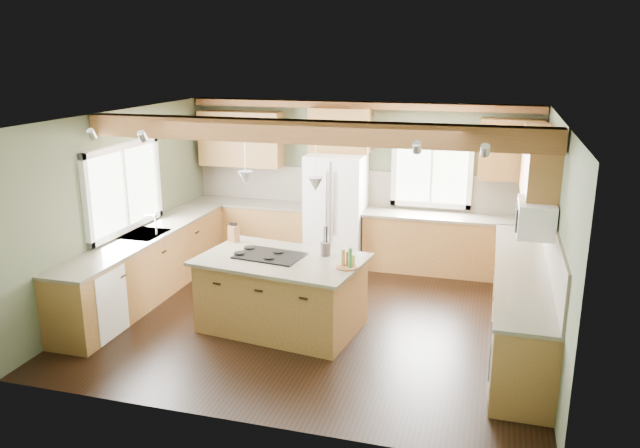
# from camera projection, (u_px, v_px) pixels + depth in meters

# --- Properties ---
(floor) EXTENTS (5.60, 5.60, 0.00)m
(floor) POSITION_uv_depth(u_px,v_px,m) (317.00, 317.00, 8.16)
(floor) COLOR black
(floor) RESTS_ON ground
(ceiling) EXTENTS (5.60, 5.60, 0.00)m
(ceiling) POSITION_uv_depth(u_px,v_px,m) (317.00, 117.00, 7.46)
(ceiling) COLOR silver
(ceiling) RESTS_ON wall_back
(wall_back) EXTENTS (5.60, 0.00, 5.60)m
(wall_back) POSITION_uv_depth(u_px,v_px,m) (360.00, 182.00, 10.13)
(wall_back) COLOR #4C573E
(wall_back) RESTS_ON ground
(wall_left) EXTENTS (0.00, 5.00, 5.00)m
(wall_left) POSITION_uv_depth(u_px,v_px,m) (122.00, 206.00, 8.55)
(wall_left) COLOR #4C573E
(wall_left) RESTS_ON ground
(wall_right) EXTENTS (0.00, 5.00, 5.00)m
(wall_right) POSITION_uv_depth(u_px,v_px,m) (554.00, 239.00, 7.08)
(wall_right) COLOR #4C573E
(wall_right) RESTS_ON ground
(ceiling_beam) EXTENTS (5.55, 0.26, 0.26)m
(ceiling_beam) POSITION_uv_depth(u_px,v_px,m) (307.00, 132.00, 7.11)
(ceiling_beam) COLOR brown
(ceiling_beam) RESTS_ON ceiling
(soffit_trim) EXTENTS (5.55, 0.20, 0.10)m
(soffit_trim) POSITION_uv_depth(u_px,v_px,m) (360.00, 105.00, 9.70)
(soffit_trim) COLOR brown
(soffit_trim) RESTS_ON ceiling
(backsplash_back) EXTENTS (5.58, 0.03, 0.58)m
(backsplash_back) POSITION_uv_depth(u_px,v_px,m) (360.00, 188.00, 10.14)
(backsplash_back) COLOR brown
(backsplash_back) RESTS_ON wall_back
(backsplash_right) EXTENTS (0.03, 3.70, 0.58)m
(backsplash_right) POSITION_uv_depth(u_px,v_px,m) (551.00, 245.00, 7.15)
(backsplash_right) COLOR brown
(backsplash_right) RESTS_ON wall_right
(base_cab_back_left) EXTENTS (2.02, 0.60, 0.88)m
(base_cab_back_left) POSITION_uv_depth(u_px,v_px,m) (252.00, 229.00, 10.55)
(base_cab_back_left) COLOR brown
(base_cab_back_left) RESTS_ON floor
(counter_back_left) EXTENTS (2.06, 0.64, 0.04)m
(counter_back_left) POSITION_uv_depth(u_px,v_px,m) (251.00, 203.00, 10.43)
(counter_back_left) COLOR #4F483A
(counter_back_left) RESTS_ON base_cab_back_left
(base_cab_back_right) EXTENTS (2.62, 0.60, 0.88)m
(base_cab_back_right) POSITION_uv_depth(u_px,v_px,m) (448.00, 245.00, 9.69)
(base_cab_back_right) COLOR brown
(base_cab_back_right) RESTS_ON floor
(counter_back_right) EXTENTS (2.66, 0.64, 0.04)m
(counter_back_right) POSITION_uv_depth(u_px,v_px,m) (450.00, 217.00, 9.57)
(counter_back_right) COLOR #4F483A
(counter_back_right) RESTS_ON base_cab_back_right
(base_cab_left) EXTENTS (0.60, 3.70, 0.88)m
(base_cab_left) POSITION_uv_depth(u_px,v_px,m) (148.00, 266.00, 8.75)
(base_cab_left) COLOR brown
(base_cab_left) RESTS_ON floor
(counter_left) EXTENTS (0.64, 3.74, 0.04)m
(counter_left) POSITION_uv_depth(u_px,v_px,m) (145.00, 235.00, 8.62)
(counter_left) COLOR #4F483A
(counter_left) RESTS_ON base_cab_left
(base_cab_right) EXTENTS (0.60, 3.70, 0.88)m
(base_cab_right) POSITION_uv_depth(u_px,v_px,m) (520.00, 305.00, 7.43)
(base_cab_right) COLOR brown
(base_cab_right) RESTS_ON floor
(counter_right) EXTENTS (0.64, 3.74, 0.04)m
(counter_right) POSITION_uv_depth(u_px,v_px,m) (523.00, 268.00, 7.31)
(counter_right) COLOR #4F483A
(counter_right) RESTS_ON base_cab_right
(upper_cab_back_left) EXTENTS (1.40, 0.35, 0.90)m
(upper_cab_back_left) POSITION_uv_depth(u_px,v_px,m) (241.00, 139.00, 10.31)
(upper_cab_back_left) COLOR brown
(upper_cab_back_left) RESTS_ON wall_back
(upper_cab_over_fridge) EXTENTS (0.96, 0.35, 0.70)m
(upper_cab_over_fridge) POSITION_uv_depth(u_px,v_px,m) (340.00, 130.00, 9.82)
(upper_cab_over_fridge) COLOR brown
(upper_cab_over_fridge) RESTS_ON wall_back
(upper_cab_right) EXTENTS (0.35, 2.20, 0.90)m
(upper_cab_right) POSITION_uv_depth(u_px,v_px,m) (539.00, 168.00, 7.78)
(upper_cab_right) COLOR brown
(upper_cab_right) RESTS_ON wall_right
(upper_cab_back_corner) EXTENTS (0.90, 0.35, 0.90)m
(upper_cab_back_corner) POSITION_uv_depth(u_px,v_px,m) (511.00, 150.00, 9.19)
(upper_cab_back_corner) COLOR brown
(upper_cab_back_corner) RESTS_ON wall_back
(window_left) EXTENTS (0.04, 1.60, 1.05)m
(window_left) POSITION_uv_depth(u_px,v_px,m) (123.00, 188.00, 8.52)
(window_left) COLOR white
(window_left) RESTS_ON wall_left
(window_back) EXTENTS (1.10, 0.04, 1.00)m
(window_back) POSITION_uv_depth(u_px,v_px,m) (432.00, 171.00, 9.74)
(window_back) COLOR white
(window_back) RESTS_ON wall_back
(sink) EXTENTS (0.50, 0.65, 0.03)m
(sink) POSITION_uv_depth(u_px,v_px,m) (145.00, 235.00, 8.62)
(sink) COLOR #262628
(sink) RESTS_ON counter_left
(faucet) EXTENTS (0.02, 0.02, 0.28)m
(faucet) POSITION_uv_depth(u_px,v_px,m) (156.00, 226.00, 8.54)
(faucet) COLOR #B2B2B7
(faucet) RESTS_ON sink
(dishwasher) EXTENTS (0.60, 0.60, 0.84)m
(dishwasher) POSITION_uv_depth(u_px,v_px,m) (92.00, 302.00, 7.54)
(dishwasher) COLOR white
(dishwasher) RESTS_ON floor
(oven) EXTENTS (0.60, 0.72, 0.84)m
(oven) POSITION_uv_depth(u_px,v_px,m) (522.00, 355.00, 6.23)
(oven) COLOR white
(oven) RESTS_ON floor
(microwave) EXTENTS (0.40, 0.70, 0.38)m
(microwave) POSITION_uv_depth(u_px,v_px,m) (536.00, 217.00, 7.02)
(microwave) COLOR white
(microwave) RESTS_ON wall_right
(pendant_left) EXTENTS (0.18, 0.18, 0.16)m
(pendant_left) POSITION_uv_depth(u_px,v_px,m) (246.00, 178.00, 7.53)
(pendant_left) COLOR #B2B2B7
(pendant_left) RESTS_ON ceiling
(pendant_right) EXTENTS (0.18, 0.18, 0.16)m
(pendant_right) POSITION_uv_depth(u_px,v_px,m) (316.00, 184.00, 7.17)
(pendant_right) COLOR #B2B2B7
(pendant_right) RESTS_ON ceiling
(refrigerator) EXTENTS (0.90, 0.74, 1.80)m
(refrigerator) POSITION_uv_depth(u_px,v_px,m) (336.00, 210.00, 9.96)
(refrigerator) COLOR white
(refrigerator) RESTS_ON floor
(island) EXTENTS (1.99, 1.38, 0.88)m
(island) POSITION_uv_depth(u_px,v_px,m) (282.00, 295.00, 7.74)
(island) COLOR brown
(island) RESTS_ON floor
(island_top) EXTENTS (2.13, 1.52, 0.04)m
(island_top) POSITION_uv_depth(u_px,v_px,m) (281.00, 259.00, 7.62)
(island_top) COLOR #4F483A
(island_top) RESTS_ON island
(cooktop) EXTENTS (0.87, 0.64, 0.02)m
(cooktop) POSITION_uv_depth(u_px,v_px,m) (270.00, 256.00, 7.67)
(cooktop) COLOR black
(cooktop) RESTS_ON island_top
(knife_block) EXTENTS (0.16, 0.14, 0.21)m
(knife_block) POSITION_uv_depth(u_px,v_px,m) (234.00, 234.00, 8.25)
(knife_block) COLOR brown
(knife_block) RESTS_ON island_top
(utensil_crock) EXTENTS (0.14, 0.14, 0.17)m
(utensil_crock) POSITION_uv_depth(u_px,v_px,m) (326.00, 249.00, 7.68)
(utensil_crock) COLOR #463F38
(utensil_crock) RESTS_ON island_top
(bottle_tray) EXTENTS (0.29, 0.29, 0.24)m
(bottle_tray) POSITION_uv_depth(u_px,v_px,m) (347.00, 258.00, 7.24)
(bottle_tray) COLOR brown
(bottle_tray) RESTS_ON island_top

